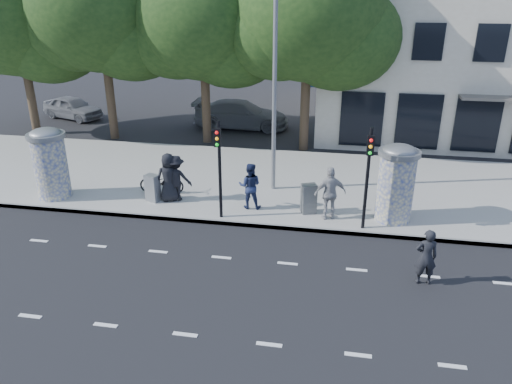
% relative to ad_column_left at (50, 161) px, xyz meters
% --- Properties ---
extents(ground, '(120.00, 120.00, 0.00)m').
position_rel_ad_column_left_xyz_m(ground, '(7.20, -4.50, -1.54)').
color(ground, black).
rests_on(ground, ground).
extents(sidewalk, '(40.00, 8.00, 0.15)m').
position_rel_ad_column_left_xyz_m(sidewalk, '(7.20, 3.00, -1.46)').
color(sidewalk, gray).
rests_on(sidewalk, ground).
extents(curb, '(40.00, 0.10, 0.16)m').
position_rel_ad_column_left_xyz_m(curb, '(7.20, -0.95, -1.46)').
color(curb, slate).
rests_on(curb, ground).
extents(lane_dash_near, '(32.00, 0.12, 0.01)m').
position_rel_ad_column_left_xyz_m(lane_dash_near, '(7.20, -6.70, -1.53)').
color(lane_dash_near, silver).
rests_on(lane_dash_near, ground).
extents(lane_dash_far, '(32.00, 0.12, 0.01)m').
position_rel_ad_column_left_xyz_m(lane_dash_far, '(7.20, -3.10, -1.53)').
color(lane_dash_far, silver).
rests_on(lane_dash_far, ground).
extents(ad_column_left, '(1.36, 1.36, 2.65)m').
position_rel_ad_column_left_xyz_m(ad_column_left, '(0.00, 0.00, 0.00)').
color(ad_column_left, beige).
rests_on(ad_column_left, sidewalk).
extents(ad_column_right, '(1.36, 1.36, 2.65)m').
position_rel_ad_column_left_xyz_m(ad_column_right, '(12.40, 0.20, 0.00)').
color(ad_column_right, beige).
rests_on(ad_column_right, sidewalk).
extents(traffic_pole_near, '(0.22, 0.31, 3.40)m').
position_rel_ad_column_left_xyz_m(traffic_pole_near, '(6.60, -0.71, 0.69)').
color(traffic_pole_near, black).
rests_on(traffic_pole_near, sidewalk).
extents(traffic_pole_far, '(0.22, 0.31, 3.40)m').
position_rel_ad_column_left_xyz_m(traffic_pole_far, '(11.40, -0.71, 0.69)').
color(traffic_pole_far, black).
rests_on(traffic_pole_far, sidewalk).
extents(street_lamp, '(0.25, 0.93, 8.00)m').
position_rel_ad_column_left_xyz_m(street_lamp, '(8.00, 2.13, 3.26)').
color(street_lamp, slate).
rests_on(street_lamp, sidewalk).
extents(tree_far_left, '(7.20, 7.20, 9.26)m').
position_rel_ad_column_left_xyz_m(tree_far_left, '(-5.80, 8.00, 4.65)').
color(tree_far_left, '#38281C').
rests_on(tree_far_left, ground).
extents(tree_mid_left, '(7.20, 7.20, 9.57)m').
position_rel_ad_column_left_xyz_m(tree_mid_left, '(-1.30, 8.00, 4.96)').
color(tree_mid_left, '#38281C').
rests_on(tree_mid_left, ground).
extents(tree_near_left, '(6.80, 6.80, 8.97)m').
position_rel_ad_column_left_xyz_m(tree_near_left, '(3.70, 8.20, 4.53)').
color(tree_near_left, '#38281C').
rests_on(tree_near_left, ground).
extents(tree_center, '(7.00, 7.00, 9.30)m').
position_rel_ad_column_left_xyz_m(tree_center, '(8.70, 7.80, 4.77)').
color(tree_center, '#38281C').
rests_on(tree_center, ground).
extents(building, '(20.30, 15.85, 12.00)m').
position_rel_ad_column_left_xyz_m(building, '(19.20, 15.49, 4.46)').
color(building, '#B7AF99').
rests_on(building, ground).
extents(ped_a, '(1.04, 0.88, 1.81)m').
position_rel_ad_column_left_xyz_m(ped_a, '(4.40, 0.39, -0.48)').
color(ped_a, black).
rests_on(ped_a, sidewalk).
extents(ped_c, '(0.84, 0.67, 1.67)m').
position_rel_ad_column_left_xyz_m(ped_c, '(7.44, 0.28, -0.55)').
color(ped_c, '#1B2344').
rests_on(ped_c, sidewalk).
extents(ped_d, '(1.18, 0.76, 1.72)m').
position_rel_ad_column_left_xyz_m(ped_d, '(4.66, 0.48, -0.53)').
color(ped_d, black).
rests_on(ped_d, sidewalk).
extents(ped_e, '(1.24, 0.95, 1.86)m').
position_rel_ad_column_left_xyz_m(ped_e, '(10.27, -0.13, -0.46)').
color(ped_e, '#9A9A9D').
rests_on(ped_e, sidewalk).
extents(man_road, '(0.64, 0.46, 1.63)m').
position_rel_ad_column_left_xyz_m(man_road, '(12.97, -3.45, -0.72)').
color(man_road, black).
rests_on(man_road, ground).
extents(bicycle, '(0.75, 1.75, 0.89)m').
position_rel_ad_column_left_xyz_m(bicycle, '(3.86, 1.02, -0.94)').
color(bicycle, black).
rests_on(bicycle, sidewalk).
extents(cabinet_left, '(0.58, 0.50, 1.01)m').
position_rel_ad_column_left_xyz_m(cabinet_left, '(3.80, 0.24, -0.88)').
color(cabinet_left, gray).
rests_on(cabinet_left, sidewalk).
extents(cabinet_right, '(0.61, 0.53, 1.05)m').
position_rel_ad_column_left_xyz_m(cabinet_right, '(9.53, 0.22, -0.86)').
color(cabinet_right, slate).
rests_on(cabinet_right, sidewalk).
extents(car_left, '(2.77, 4.18, 1.32)m').
position_rel_ad_column_left_xyz_m(car_left, '(-5.49, 11.39, -0.88)').
color(car_left, slate).
rests_on(car_left, ground).
extents(car_right, '(2.25, 5.32, 1.53)m').
position_rel_ad_column_left_xyz_m(car_right, '(4.88, 11.13, -0.77)').
color(car_right, slate).
rests_on(car_right, ground).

